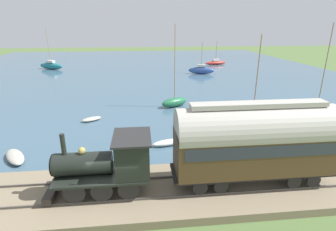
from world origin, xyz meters
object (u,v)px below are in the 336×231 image
sailboat_teal (51,66)px  rowboat_mid_harbor (15,157)px  sailboat_navy (252,124)px  rowboat_far_out (92,119)px  sailboat_green (175,101)px  sailboat_red (216,62)px  passenger_coach (255,140)px  rowboat_near_shore (169,142)px  sailboat_yellow (317,110)px  steam_locomotive (112,161)px  sailboat_blue (201,70)px

sailboat_teal → rowboat_mid_harbor: bearing=-139.7°
sailboat_navy → rowboat_far_out: bearing=92.0°
sailboat_teal → sailboat_green: size_ratio=0.93×
sailboat_red → sailboat_navy: sailboat_navy is taller
passenger_coach → sailboat_green: sailboat_green is taller
rowboat_far_out → rowboat_mid_harbor: 8.30m
sailboat_teal → rowboat_near_shore: sailboat_teal is taller
sailboat_navy → rowboat_near_shore: size_ratio=2.93×
sailboat_yellow → steam_locomotive: bearing=142.5°
steam_locomotive → sailboat_navy: size_ratio=0.66×
sailboat_teal → sailboat_green: bearing=-115.7°
sailboat_red → rowboat_near_shore: size_ratio=1.96×
rowboat_near_shore → sailboat_green: bearing=-23.8°
rowboat_mid_harbor → rowboat_near_shore: bearing=-27.1°
sailboat_green → rowboat_near_shore: bearing=141.7°
passenger_coach → sailboat_red: 49.02m
steam_locomotive → rowboat_near_shore: size_ratio=1.93×
sailboat_teal → sailboat_navy: bearing=-115.6°
rowboat_far_out → rowboat_mid_harbor: size_ratio=0.71×
passenger_coach → sailboat_red: size_ratio=1.62×
sailboat_blue → sailboat_yellow: bearing=-151.2°
sailboat_teal → rowboat_far_out: size_ratio=4.02×
sailboat_yellow → sailboat_blue: bearing=35.9°
rowboat_mid_harbor → sailboat_blue: bearing=23.7°
sailboat_navy → sailboat_yellow: 8.40m
sailboat_red → sailboat_blue: bearing=138.8°
passenger_coach → sailboat_yellow: bearing=-46.0°
sailboat_yellow → rowboat_far_out: 22.39m
sailboat_red → rowboat_near_shore: (-41.42, 15.45, -0.26)m
steam_locomotive → rowboat_near_shore: steam_locomotive is taller
sailboat_teal → sailboat_green: (-28.67, -21.99, -0.16)m
sailboat_green → passenger_coach: bearing=159.2°
passenger_coach → rowboat_far_out: bearing=41.0°
sailboat_red → sailboat_yellow: bearing=166.7°
sailboat_navy → sailboat_green: sailboat_green is taller
rowboat_far_out → sailboat_blue: bearing=-64.7°
steam_locomotive → sailboat_red: 51.27m
sailboat_red → rowboat_mid_harbor: sailboat_red is taller
sailboat_blue → rowboat_near_shore: sailboat_blue is taller
sailboat_navy → rowboat_far_out: size_ratio=3.95×
steam_locomotive → rowboat_mid_harbor: size_ratio=1.85×
sailboat_teal → rowboat_far_out: bearing=-130.7°
sailboat_blue → sailboat_navy: (-27.49, 1.79, -0.19)m
sailboat_red → sailboat_yellow: (-36.28, -0.08, 0.12)m
sailboat_red → rowboat_mid_harbor: bearing=135.0°
rowboat_far_out → sailboat_yellow: bearing=-123.0°
sailboat_red → sailboat_yellow: sailboat_yellow is taller
sailboat_blue → rowboat_mid_harbor: bearing=161.9°
rowboat_mid_harbor → sailboat_yellow: bearing=-19.8°
sailboat_teal → rowboat_mid_harbor: size_ratio=2.86×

